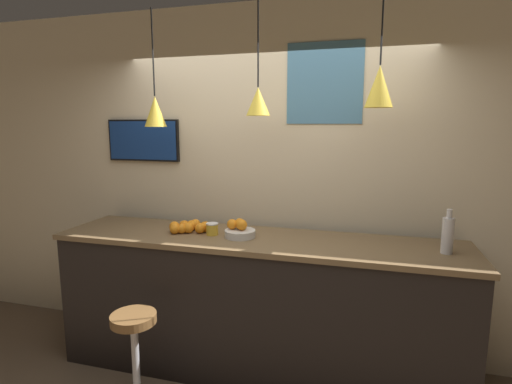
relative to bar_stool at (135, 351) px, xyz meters
name	(u,v)px	position (x,y,z in m)	size (l,w,h in m)	color
back_wall	(271,182)	(0.66, 1.11, 1.02)	(8.00, 0.06, 2.90)	beige
service_counter	(256,305)	(0.66, 0.65, 0.12)	(3.09, 0.70, 1.08)	black
bar_stool	(135,351)	(0.00, 0.00, 0.00)	(0.38, 0.38, 0.69)	#B7B7BC
fruit_bowl	(239,230)	(0.53, 0.64, 0.71)	(0.23, 0.23, 0.14)	beige
orange_pile	(189,227)	(0.10, 0.67, 0.70)	(0.32, 0.25, 0.09)	orange
juice_bottle	(448,235)	(1.98, 0.63, 0.78)	(0.08, 0.08, 0.30)	silver
spread_jar	(212,229)	(0.31, 0.63, 0.70)	(0.09, 0.09, 0.09)	gold
pendant_lamp_left	(155,111)	(-0.18, 0.71, 1.61)	(0.17, 0.17, 0.89)	black
pendant_lamp_middle	(258,101)	(0.66, 0.71, 1.67)	(0.18, 0.18, 0.81)	black
pendant_lamp_right	(379,86)	(1.50, 0.71, 1.75)	(0.19, 0.19, 0.76)	black
mounted_tv	(143,140)	(-0.51, 1.06, 1.36)	(0.69, 0.04, 0.37)	black
wall_poster	(325,83)	(1.10, 1.07, 1.82)	(0.59, 0.01, 0.62)	teal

